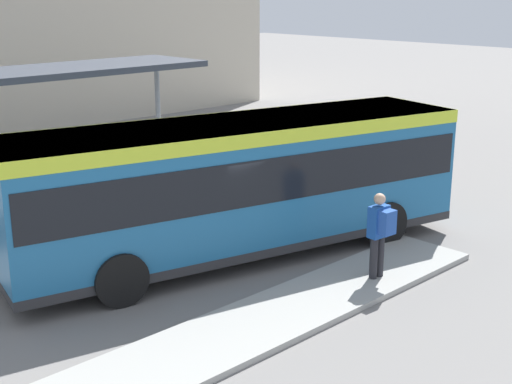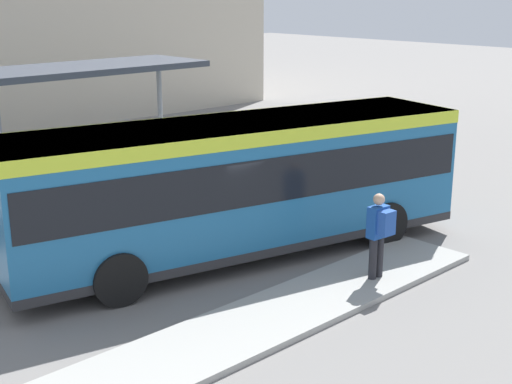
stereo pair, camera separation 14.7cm
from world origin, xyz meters
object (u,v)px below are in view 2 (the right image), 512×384
Objects in this scene: bicycle_white at (323,144)px; bicycle_green at (354,150)px; pedestrian_waiting at (379,231)px; potted_planter_near_shelter at (123,184)px; city_bus at (239,179)px; bicycle_yellow at (333,148)px.

bicycle_green is at bearing -172.15° from bicycle_white.
potted_planter_near_shelter is (-0.81, 8.24, -0.50)m from pedestrian_waiting.
pedestrian_waiting is 12.20m from bicycle_white.
bicycle_green is 1.41m from bicycle_white.
city_bus is 10.39m from bicycle_green.
pedestrian_waiting is at bearing -84.41° from potted_planter_near_shelter.
bicycle_green is (8.41, 7.46, -0.81)m from pedestrian_waiting.
bicycle_yellow is (8.09, 8.16, -0.80)m from pedestrian_waiting.
potted_planter_near_shelter is at bearing 98.76° from bicycle_white.
city_bus is 8.76× the size of potted_planter_near_shelter.
city_bus is at bearing 126.13° from bicycle_white.
bicycle_white is 1.21× the size of potted_planter_near_shelter.
pedestrian_waiting is at bearing -60.18° from city_bus.
pedestrian_waiting is at bearing -42.92° from bicycle_green.
bicycle_green is at bearing -44.70° from pedestrian_waiting.
bicycle_yellow is at bearing -149.76° from bicycle_green.
pedestrian_waiting is (0.96, -3.21, -0.65)m from city_bus.
city_bus reaches higher than bicycle_yellow.
bicycle_green is (9.37, 4.25, -1.47)m from city_bus.
city_bus reaches higher than potted_planter_near_shelter.
bicycle_green is 1.28× the size of potted_planter_near_shelter.
bicycle_green is at bearing 17.83° from bicycle_yellow.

